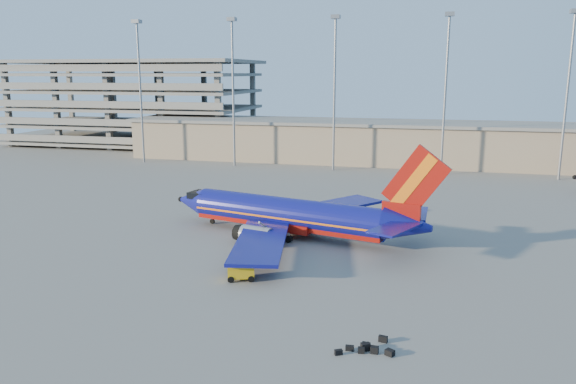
% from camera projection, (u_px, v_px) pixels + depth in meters
% --- Properties ---
extents(ground, '(220.00, 220.00, 0.00)m').
position_uv_depth(ground, '(309.00, 240.00, 63.06)').
color(ground, slate).
rests_on(ground, ground).
extents(terminal_building, '(122.00, 16.00, 8.50)m').
position_uv_depth(terminal_building, '(416.00, 143.00, 114.81)').
color(terminal_building, gray).
rests_on(terminal_building, ground).
extents(parking_garage, '(62.00, 32.00, 21.40)m').
position_uv_depth(parking_garage, '(135.00, 98.00, 145.55)').
color(parking_garage, slate).
rests_on(parking_garage, ground).
extents(light_mast_row, '(101.60, 1.60, 28.65)m').
position_uv_depth(light_mast_row, '(389.00, 77.00, 101.84)').
color(light_mast_row, gray).
rests_on(light_mast_row, ground).
extents(aircraft_main, '(33.25, 31.59, 11.45)m').
position_uv_depth(aircraft_main, '(294.00, 215.00, 63.96)').
color(aircraft_main, navy).
rests_on(aircraft_main, ground).
extents(baggage_tug, '(2.74, 2.14, 1.73)m').
position_uv_depth(baggage_tug, '(241.00, 270.00, 50.65)').
color(baggage_tug, gold).
rests_on(baggage_tug, ground).
extents(luggage_pile, '(3.98, 2.98, 0.53)m').
position_uv_depth(luggage_pile, '(369.00, 348.00, 37.82)').
color(luggage_pile, black).
rests_on(luggage_pile, ground).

